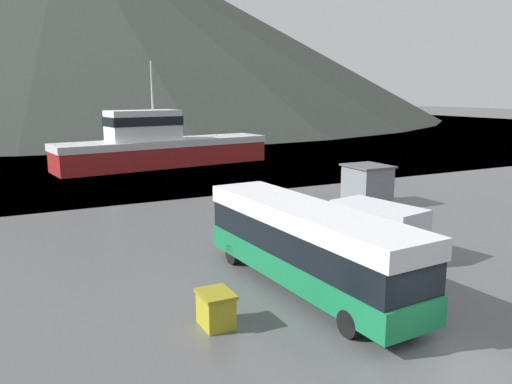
{
  "coord_description": "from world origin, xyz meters",
  "views": [
    {
      "loc": [
        -10.38,
        -8.62,
        7.51
      ],
      "look_at": [
        2.07,
        15.88,
        2.0
      ],
      "focal_mm": 35.0,
      "sensor_mm": 36.0,
      "label": 1
    }
  ],
  "objects": [
    {
      "name": "ground_plane",
      "position": [
        0.0,
        0.0,
        0.0
      ],
      "size": [
        400.0,
        400.0,
        0.0
      ],
      "primitive_type": "plane",
      "color": "#4C4C4F"
    },
    {
      "name": "water_surface",
      "position": [
        0.0,
        144.89,
        0.0
      ],
      "size": [
        240.0,
        240.0,
        0.0
      ],
      "primitive_type": "plane",
      "color": "#475B6B",
      "rests_on": "ground"
    },
    {
      "name": "hill_backdrop",
      "position": [
        13.5,
        170.21,
        31.38
      ],
      "size": [
        230.6,
        230.6,
        62.77
      ],
      "primitive_type": "cone",
      "color": "#2D332D",
      "rests_on": "ground"
    },
    {
      "name": "tour_bus",
      "position": [
        -0.36,
        6.89,
        1.85
      ],
      "size": [
        3.17,
        11.36,
        3.28
      ],
      "rotation": [
        0.0,
        0.0,
        0.06
      ],
      "color": "#146B3D",
      "rests_on": "ground"
    },
    {
      "name": "delivery_van",
      "position": [
        4.85,
        9.51,
        1.26
      ],
      "size": [
        3.18,
        6.42,
        2.37
      ],
      "rotation": [
        0.0,
        0.0,
        0.18
      ],
      "color": "silver",
      "rests_on": "ground"
    },
    {
      "name": "fishing_boat",
      "position": [
        4.07,
        41.47,
        2.16
      ],
      "size": [
        22.77,
        7.74,
        10.55
      ],
      "rotation": [
        0.0,
        0.0,
        4.85
      ],
      "color": "maroon",
      "rests_on": "water_surface"
    },
    {
      "name": "storage_bin",
      "position": [
        -4.68,
        5.47,
        0.59
      ],
      "size": [
        1.04,
        1.31,
        1.17
      ],
      "color": "olive",
      "rests_on": "ground"
    },
    {
      "name": "dock_kiosk",
      "position": [
        11.43,
        17.62,
        1.36
      ],
      "size": [
        2.62,
        2.96,
        2.7
      ],
      "color": "slate",
      "rests_on": "ground"
    }
  ]
}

